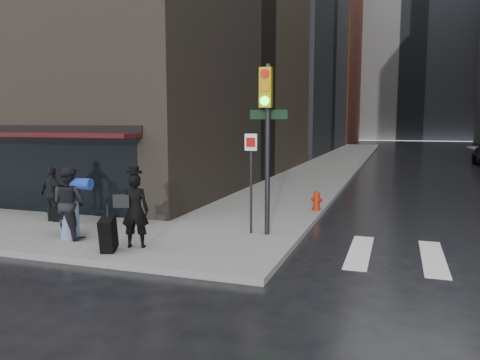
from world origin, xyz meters
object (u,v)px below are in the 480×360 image
(man_overcoat, at_px, (130,214))
(fire_hydrant, at_px, (317,202))
(traffic_light, at_px, (265,126))
(man_jeans, at_px, (69,203))
(man_greycoat, at_px, (52,194))

(man_overcoat, distance_m, fire_hydrant, 6.86)
(man_overcoat, relative_size, traffic_light, 0.44)
(man_jeans, relative_size, fire_hydrant, 2.77)
(man_greycoat, bearing_deg, fire_hydrant, -135.75)
(man_jeans, xyz_separation_m, traffic_light, (4.48, 1.89, 1.88))
(man_jeans, relative_size, man_greycoat, 1.12)
(man_overcoat, relative_size, man_jeans, 1.07)
(man_greycoat, height_order, fire_hydrant, man_greycoat)
(man_jeans, height_order, fire_hydrant, man_jeans)
(traffic_light, height_order, fire_hydrant, traffic_light)
(man_greycoat, xyz_separation_m, fire_hydrant, (6.98, 4.17, -0.51))
(man_greycoat, height_order, traffic_light, traffic_light)
(traffic_light, bearing_deg, man_jeans, -158.81)
(fire_hydrant, bearing_deg, man_overcoat, -118.68)
(man_jeans, bearing_deg, fire_hydrant, -126.31)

